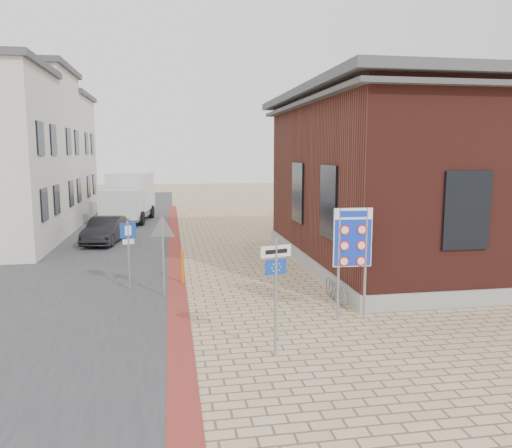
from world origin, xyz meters
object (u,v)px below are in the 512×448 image
object	(u,v)px
box_truck	(129,197)
bollard	(182,267)
essen_sign	(276,278)
border_sign	(353,240)
parking_sign	(128,244)
sedan	(106,230)

from	to	relation	value
box_truck	bollard	xyz separation A→B (m)	(2.98, -16.16, -1.03)
box_truck	essen_sign	bearing A→B (deg)	-70.30
border_sign	parking_sign	bearing A→B (deg)	149.13
sedan	border_sign	distance (m)	15.09
bollard	sedan	bearing A→B (deg)	112.81
sedan	essen_sign	xyz separation A→B (m)	(5.34, -14.83, 1.10)
border_sign	box_truck	bearing A→B (deg)	112.22
parking_sign	bollard	size ratio (longest dim) A/B	1.98
bollard	box_truck	bearing A→B (deg)	100.43
box_truck	essen_sign	distance (m)	23.17
essen_sign	box_truck	bearing A→B (deg)	86.74
border_sign	bollard	distance (m)	6.42
sedan	parking_sign	world-z (taller)	parking_sign
box_truck	essen_sign	xyz separation A→B (m)	(4.81, -22.66, 0.15)
parking_sign	bollard	xyz separation A→B (m)	(1.70, 0.50, -0.95)
sedan	bollard	distance (m)	9.04
essen_sign	bollard	distance (m)	6.86
sedan	border_sign	size ratio (longest dim) A/B	1.31
essen_sign	parking_sign	world-z (taller)	essen_sign
box_truck	border_sign	size ratio (longest dim) A/B	2.06
box_truck	parking_sign	distance (m)	16.71
border_sign	bollard	xyz separation A→B (m)	(-4.30, 4.50, -1.59)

